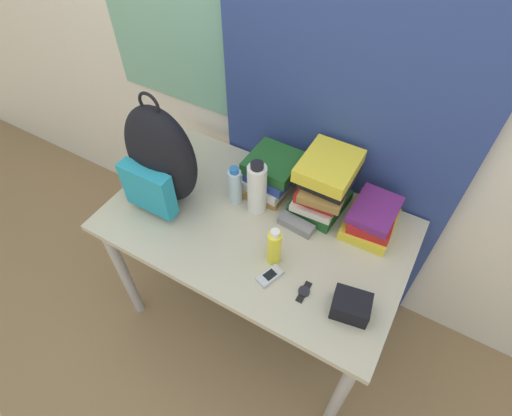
{
  "coord_description": "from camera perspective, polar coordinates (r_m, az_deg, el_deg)",
  "views": [
    {
      "loc": [
        0.52,
        -0.53,
        2.08
      ],
      "look_at": [
        0.0,
        0.37,
        0.88
      ],
      "focal_mm": 28.0,
      "sensor_mm": 36.0,
      "label": 1
    }
  ],
  "objects": [
    {
      "name": "ground_plane",
      "position": [
        2.2,
        -5.25,
        -21.83
      ],
      "size": [
        12.0,
        12.0,
        0.0
      ],
      "primitive_type": "plane",
      "color": "#8C704C"
    },
    {
      "name": "wall_back",
      "position": [
        1.67,
        8.19,
        19.04
      ],
      "size": [
        6.0,
        0.06,
        2.5
      ],
      "color": "silver",
      "rests_on": "ground_plane"
    },
    {
      "name": "curtain_blue",
      "position": [
        1.59,
        12.83,
        16.45
      ],
      "size": [
        1.06,
        0.04,
        2.5
      ],
      "color": "navy",
      "rests_on": "ground_plane"
    },
    {
      "name": "desk",
      "position": [
        1.74,
        0.0,
        -4.25
      ],
      "size": [
        1.25,
        0.75,
        0.78
      ],
      "color": "#B7B299",
      "rests_on": "ground_plane"
    },
    {
      "name": "backpack",
      "position": [
        1.65,
        -13.55,
        6.77
      ],
      "size": [
        0.32,
        0.23,
        0.52
      ],
      "color": "black",
      "rests_on": "desk"
    },
    {
      "name": "book_stack_left",
      "position": [
        1.75,
        2.49,
        5.05
      ],
      "size": [
        0.22,
        0.28,
        0.16
      ],
      "color": "olive",
      "rests_on": "desk"
    },
    {
      "name": "book_stack_center",
      "position": [
        1.65,
        9.83,
        3.33
      ],
      "size": [
        0.22,
        0.28,
        0.26
      ],
      "color": "#1E5623",
      "rests_on": "desk"
    },
    {
      "name": "book_stack_right",
      "position": [
        1.67,
        16.28,
        -1.34
      ],
      "size": [
        0.2,
        0.25,
        0.13
      ],
      "color": "yellow",
      "rests_on": "desk"
    },
    {
      "name": "water_bottle",
      "position": [
        1.69,
        -3.02,
        3.16
      ],
      "size": [
        0.06,
        0.06,
        0.19
      ],
      "color": "silver",
      "rests_on": "desk"
    },
    {
      "name": "sports_bottle",
      "position": [
        1.62,
        0.15,
        2.81
      ],
      "size": [
        0.08,
        0.08,
        0.26
      ],
      "color": "white",
      "rests_on": "desk"
    },
    {
      "name": "sunscreen_bottle",
      "position": [
        1.49,
        2.63,
        -5.55
      ],
      "size": [
        0.05,
        0.05,
        0.18
      ],
      "color": "yellow",
      "rests_on": "desk"
    },
    {
      "name": "cell_phone",
      "position": [
        1.51,
        2.0,
        -9.67
      ],
      "size": [
        0.08,
        0.11,
        0.02
      ],
      "color": "#B7BCC6",
      "rests_on": "desk"
    },
    {
      "name": "sunglasses_case",
      "position": [
        1.65,
        5.79,
        -2.36
      ],
      "size": [
        0.15,
        0.07,
        0.04
      ],
      "color": "gray",
      "rests_on": "desk"
    },
    {
      "name": "camera_pouch",
      "position": [
        1.45,
        13.42,
        -13.45
      ],
      "size": [
        0.15,
        0.13,
        0.08
      ],
      "color": "black",
      "rests_on": "desk"
    },
    {
      "name": "wristwatch",
      "position": [
        1.49,
        6.87,
        -11.76
      ],
      "size": [
        0.04,
        0.09,
        0.01
      ],
      "color": "black",
      "rests_on": "desk"
    }
  ]
}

